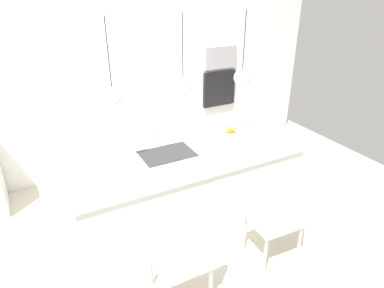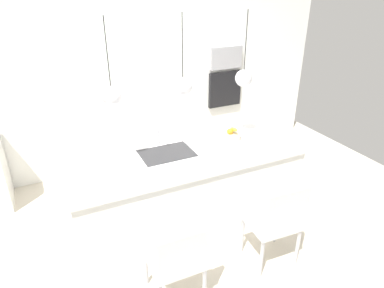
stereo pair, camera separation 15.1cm
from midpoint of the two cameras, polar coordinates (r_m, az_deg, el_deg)
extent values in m
plane|color=beige|center=(4.19, -0.21, -12.31)|extent=(6.60, 6.60, 0.00)
cube|color=white|center=(5.01, -8.37, 10.66)|extent=(6.00, 0.10, 2.60)
cube|color=white|center=(3.94, -0.22, -7.38)|extent=(2.51, 1.02, 0.86)
cube|color=white|center=(3.71, -0.23, -1.41)|extent=(2.57, 1.08, 0.06)
cube|color=#2D2D30|center=(3.63, -3.04, -1.65)|extent=(0.56, 0.40, 0.02)
cylinder|color=silver|center=(3.78, -4.47, 1.41)|extent=(0.02, 0.02, 0.22)
cylinder|color=silver|center=(3.67, -4.07, 2.37)|extent=(0.02, 0.16, 0.02)
cylinder|color=beige|center=(3.99, 7.39, 1.35)|extent=(0.27, 0.27, 0.06)
sphere|color=red|center=(3.96, 7.44, 2.08)|extent=(0.07, 0.07, 0.07)
sphere|color=orange|center=(3.96, 7.47, 2.07)|extent=(0.07, 0.07, 0.07)
ellipsoid|color=yellow|center=(3.97, 8.11, 2.44)|extent=(0.07, 0.19, 0.08)
cube|color=#9E9EA3|center=(5.48, 6.49, 14.13)|extent=(0.54, 0.08, 0.34)
cube|color=black|center=(5.60, 6.24, 9.12)|extent=(0.56, 0.08, 0.56)
cube|color=silver|center=(3.10, -1.62, -18.25)|extent=(0.46, 0.48, 0.06)
cube|color=silver|center=(2.81, 0.14, -17.93)|extent=(0.44, 0.05, 0.37)
cylinder|color=#B2B2B7|center=(3.45, 0.22, -17.90)|extent=(0.04, 0.04, 0.41)
cylinder|color=#B2B2B7|center=(3.35, -6.37, -19.75)|extent=(0.04, 0.04, 0.41)
cylinder|color=#B2B2B7|center=(3.20, 3.56, -22.54)|extent=(0.04, 0.04, 0.41)
cube|color=silver|center=(3.51, 14.39, -12.36)|extent=(0.49, 0.44, 0.06)
cube|color=silver|center=(3.25, 16.84, -10.73)|extent=(0.45, 0.06, 0.44)
cylinder|color=#B2B2B7|center=(3.88, 14.96, -12.92)|extent=(0.04, 0.04, 0.43)
cylinder|color=#B2B2B7|center=(3.68, 9.59, -14.73)|extent=(0.04, 0.04, 0.43)
cylinder|color=#B2B2B7|center=(3.68, 18.36, -16.00)|extent=(0.04, 0.04, 0.43)
cylinder|color=#B2B2B7|center=(3.47, 12.81, -18.18)|extent=(0.04, 0.04, 0.43)
sphere|color=silver|center=(3.21, -11.95, 7.90)|extent=(0.18, 0.18, 0.18)
cylinder|color=black|center=(3.12, -12.62, 14.74)|extent=(0.01, 0.01, 0.60)
sphere|color=silver|center=(3.43, -0.25, 9.61)|extent=(0.18, 0.18, 0.18)
cylinder|color=black|center=(3.35, -0.26, 16.06)|extent=(0.01, 0.01, 0.60)
sphere|color=silver|center=(3.78, 9.76, 10.76)|extent=(0.18, 0.18, 0.18)
cylinder|color=black|center=(3.70, 10.22, 16.62)|extent=(0.01, 0.01, 0.60)
camera|label=1|loc=(0.08, -88.83, 0.57)|focal=31.95mm
camera|label=2|loc=(0.08, 91.17, -0.57)|focal=31.95mm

